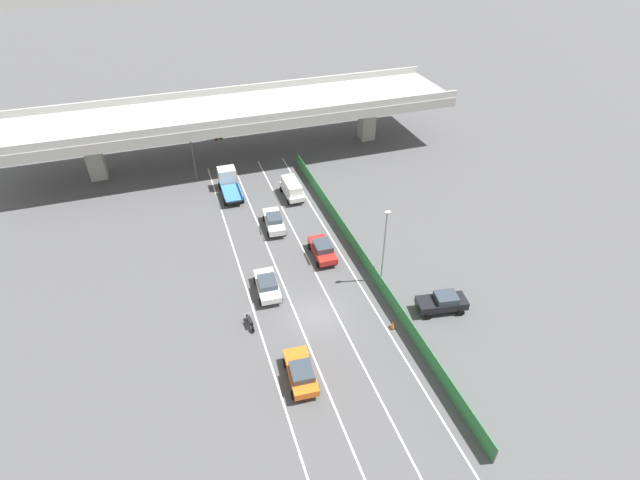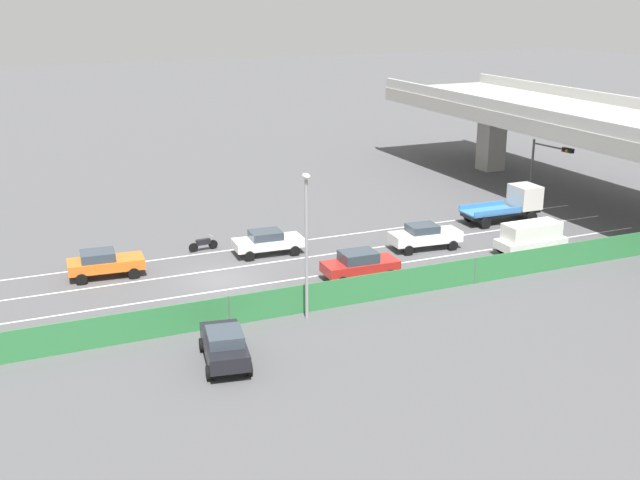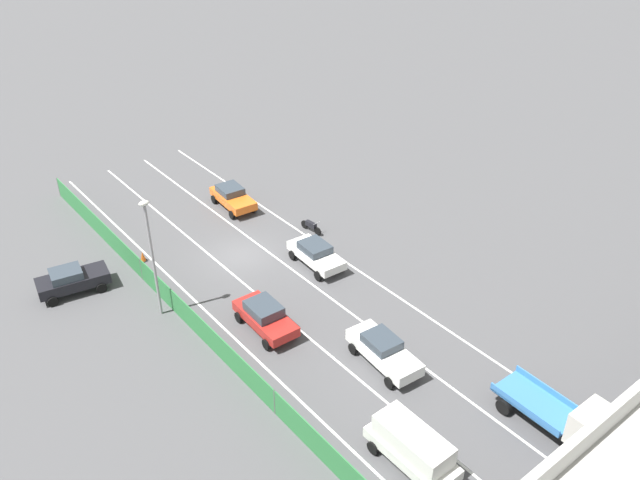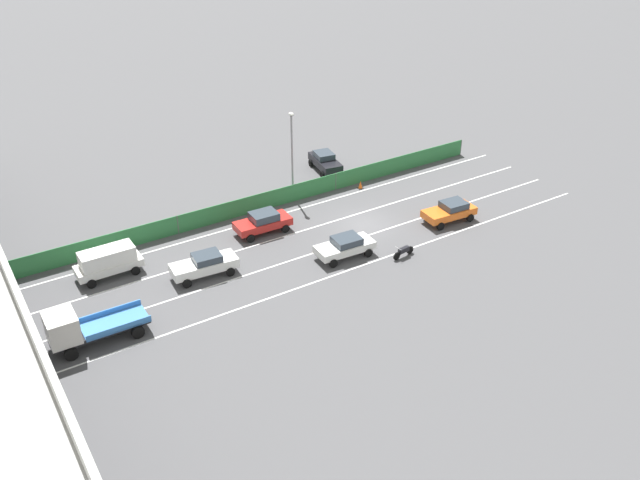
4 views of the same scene
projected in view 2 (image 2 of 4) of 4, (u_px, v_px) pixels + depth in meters
ground_plane at (221, 280)px, 44.58m from camera, size 300.00×300.00×0.00m
lane_line_left_edge at (283, 243)px, 51.11m from camera, size 0.14×47.55×0.01m
lane_line_mid_left at (302, 258)px, 48.23m from camera, size 0.14×47.55×0.01m
lane_line_mid_right at (324, 275)px, 45.36m from camera, size 0.14×47.55×0.01m
lane_line_right_edge at (348, 294)px, 42.48m from camera, size 0.14×47.55×0.01m
green_fence at (360, 290)px, 40.98m from camera, size 0.10×43.65×1.54m
car_taxi_orange at (104, 262)px, 44.78m from camera, size 2.29×4.41×1.59m
car_hatchback_white at (268, 241)px, 48.68m from camera, size 2.21×4.43×1.54m
car_sedan_white at (425, 235)px, 49.69m from camera, size 2.23×4.72×1.64m
car_van_white at (531, 236)px, 48.64m from camera, size 1.98×4.51×2.06m
car_sedan_red at (360, 264)px, 44.44m from camera, size 2.14×4.43×1.67m
flatbed_truck_blue at (514, 203)px, 55.87m from camera, size 2.37×5.83×2.52m
motorcycle at (203, 244)px, 49.50m from camera, size 0.60×1.95×0.93m
parked_sedan_dark at (224, 345)px, 34.20m from camera, size 4.45×2.52×1.68m
traffic_light at (547, 161)px, 58.48m from camera, size 3.90×0.74×5.09m
street_lamp at (306, 233)px, 37.94m from camera, size 0.60×0.36×7.53m
traffic_cone at (185, 318)px, 38.42m from camera, size 0.47×0.47×0.72m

